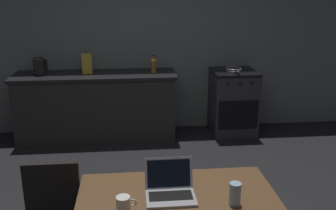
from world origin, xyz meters
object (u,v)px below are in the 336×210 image
Objects in this scene: bottle at (154,65)px; coffee_mug at (124,204)px; drinking_glass at (235,194)px; cereal_box at (87,64)px; stove_oven at (233,102)px; laptop at (170,190)px; electric_kettle at (39,67)px; frying_pan at (234,69)px; dining_table at (178,208)px.

bottle is 1.98× the size of coffee_mug.
cereal_box is at bearing 111.45° from drinking_glass.
stove_oven is 2.84× the size of laptop.
electric_kettle is 0.59× the size of frying_pan.
bottle is 1.70× the size of drinking_glass.
dining_table is at bearing -73.81° from cereal_box.
frying_pan is 3.36m from coffee_mug.
dining_table is 0.13m from laptop.
laptop is 2.86m from bottle.
frying_pan is (1.13, 2.90, 0.28)m from dining_table.
frying_pan is at bearing -122.44° from stove_oven.
coffee_mug is 3.11m from cereal_box.
coffee_mug is (-1.48, -3.01, -0.16)m from frying_pan.
frying_pan is at bearing -0.66° from electric_kettle.
laptop is 0.42m from drinking_glass.
electric_kettle is at bearing 116.67° from dining_table.
laptop is (-1.19, -2.89, 0.32)m from stove_oven.
laptop is 0.81× the size of frying_pan.
laptop is (-0.05, 0.03, 0.12)m from dining_table.
cereal_box is (-2.00, 0.02, 0.59)m from stove_oven.
frying_pan is 2.66× the size of drinking_glass.
cereal_box reaches higher than drinking_glass.
electric_kettle is 3.54m from drinking_glass.
electric_kettle is at bearing 110.25° from coffee_mug.
electric_kettle is 1.84× the size of coffee_mug.
coffee_mug is at bearing -69.75° from electric_kettle.
bottle is at bearing 82.90° from coffee_mug.
cereal_box is at bearing 99.41° from coffee_mug.
bottle is at bearing 89.52° from dining_table.
bottle reaches higher than frying_pan.
laptop is 3.23m from electric_kettle.
drinking_glass is (0.32, -2.99, -0.23)m from bottle.
frying_pan reaches higher than stove_oven.
frying_pan is (1.10, 0.02, -0.09)m from bottle.
electric_kettle is 2.60m from frying_pan.
dining_table is 0.39m from coffee_mug.
stove_oven is 3.15m from dining_table.
drinking_glass is at bearing -104.60° from frying_pan.
coffee_mug is at bearing -116.11° from frying_pan.
cereal_box is (-0.51, 3.06, 0.27)m from coffee_mug.
coffee_mug is at bearing -116.18° from stove_oven.
dining_table is 5.60× the size of electric_kettle.
bottle is 0.94× the size of cereal_box.
coffee_mug is 0.48× the size of cereal_box.
drinking_glass is 3.29m from cereal_box.
coffee_mug is (-0.35, -0.11, 0.12)m from dining_table.
dining_table is at bearing -27.76° from laptop.
laptop is at bearing -74.51° from cereal_box.
dining_table is 0.39m from drinking_glass.
stove_oven is 3.40× the size of cereal_box.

